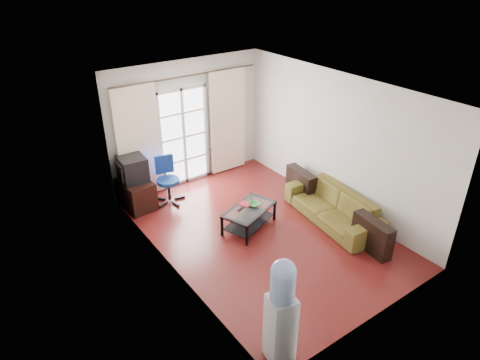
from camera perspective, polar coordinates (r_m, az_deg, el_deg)
name	(u,v)px	position (r m, az deg, el deg)	size (l,w,h in m)	color
floor	(260,231)	(8.01, 2.74, -6.83)	(5.20, 5.20, 0.00)	maroon
ceiling	(264,89)	(6.84, 3.26, 12.08)	(5.20, 5.20, 0.00)	white
wall_back	(188,123)	(9.33, -6.97, 7.61)	(3.60, 0.02, 2.70)	silver
wall_front	(388,239)	(5.80, 19.11, -7.50)	(3.60, 0.02, 2.70)	silver
wall_left	(167,197)	(6.49, -9.67, -2.20)	(0.02, 5.20, 2.70)	silver
wall_right	(336,142)	(8.46, 12.67, 4.93)	(0.02, 5.20, 2.70)	silver
french_door	(184,137)	(9.32, -7.52, 5.73)	(1.16, 0.06, 2.15)	white
curtain_rod	(187,76)	(8.94, -7.04, 13.62)	(0.04, 0.04, 3.30)	#4C3F2D
curtain_left	(139,144)	(8.82, -13.37, 4.75)	(0.90, 0.07, 2.35)	#FFECCD
curtain_right	(228,122)	(9.74, -1.65, 7.75)	(0.90, 0.07, 2.35)	#FFECCD
radiator	(222,158)	(10.02, -2.36, 2.94)	(0.64, 0.12, 0.64)	gray
sofa	(333,207)	(8.34, 12.27, -3.49)	(1.07, 2.17, 0.61)	brown
coffee_table	(249,215)	(7.96, 1.22, -4.70)	(1.19, 0.93, 0.42)	silver
bowl	(254,204)	(7.94, 1.85, -3.26)	(0.27, 0.27, 0.06)	#358D33
book	(243,206)	(7.91, 0.44, -3.51)	(0.25, 0.27, 0.02)	#B53A16
remote	(241,209)	(7.83, 0.09, -3.88)	(0.16, 0.05, 0.02)	black
tv_stand	(136,194)	(8.84, -13.68, -1.82)	(0.53, 0.79, 0.58)	black
crt_tv	(132,169)	(8.65, -14.24, 1.43)	(0.56, 0.55, 0.49)	black
task_chair	(168,188)	(8.93, -9.52, -1.10)	(0.77, 0.77, 0.96)	black
water_cooler	(281,310)	(5.35, 5.54, -16.86)	(0.37, 0.37, 1.54)	white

